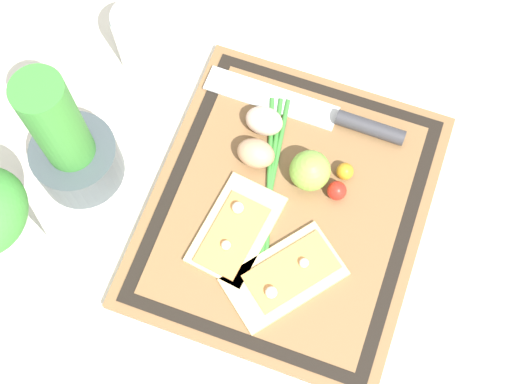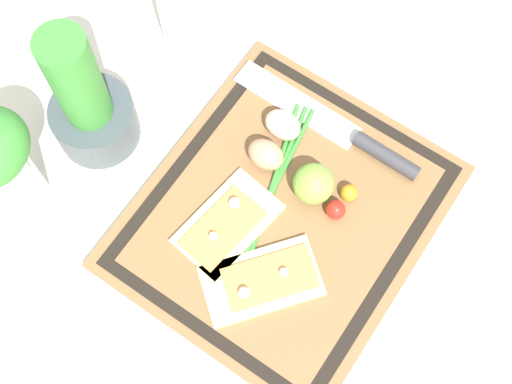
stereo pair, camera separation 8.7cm
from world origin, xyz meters
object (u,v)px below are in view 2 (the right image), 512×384
at_px(egg_brown, 266,154).
at_px(cherry_tomato_yellow, 349,193).
at_px(knife, 356,138).
at_px(egg_pink, 283,125).
at_px(pizza_slice_near, 263,281).
at_px(lime, 314,184).
at_px(pizza_slice_far, 227,224).
at_px(herb_pot, 88,106).
at_px(cherry_tomato_red, 336,210).
at_px(sauce_jar, 185,21).

distance_m(egg_brown, cherry_tomato_yellow, 0.13).
distance_m(knife, cherry_tomato_yellow, 0.09).
bearing_deg(egg_pink, cherry_tomato_yellow, -103.62).
xyz_separation_m(pizza_slice_near, egg_brown, (0.15, 0.09, 0.01)).
distance_m(egg_brown, lime, 0.08).
relative_size(knife, egg_pink, 5.57).
xyz_separation_m(pizza_slice_near, pizza_slice_far, (0.04, 0.08, 0.00)).
bearing_deg(pizza_slice_far, egg_pink, 5.58).
bearing_deg(herb_pot, knife, -59.18).
bearing_deg(cherry_tomato_yellow, pizza_slice_far, 138.59).
bearing_deg(cherry_tomato_yellow, pizza_slice_near, 169.88).
height_order(pizza_slice_near, cherry_tomato_red, cherry_tomato_red).
bearing_deg(egg_pink, pizza_slice_near, -153.17).
relative_size(pizza_slice_far, cherry_tomato_red, 5.66).
bearing_deg(lime, egg_pink, 57.75).
bearing_deg(sauce_jar, pizza_slice_near, -129.41).
height_order(pizza_slice_far, herb_pot, herb_pot).
xyz_separation_m(egg_pink, cherry_tomato_red, (-0.06, -0.13, -0.01)).
height_order(pizza_slice_near, lime, lime).
distance_m(pizza_slice_far, lime, 0.13).
height_order(knife, egg_pink, egg_pink).
relative_size(pizza_slice_far, sauce_jar, 1.38).
xyz_separation_m(cherry_tomato_yellow, sauce_jar, (0.09, 0.34, 0.02)).
bearing_deg(egg_pink, herb_pot, 122.70).
height_order(pizza_slice_near, pizza_slice_far, same).
bearing_deg(herb_pot, pizza_slice_near, -99.64).
height_order(lime, cherry_tomato_red, lime).
bearing_deg(cherry_tomato_red, egg_pink, 63.69).
bearing_deg(pizza_slice_near, knife, 1.35).
bearing_deg(sauce_jar, lime, -110.59).
height_order(cherry_tomato_red, herb_pot, herb_pot).
bearing_deg(sauce_jar, herb_pot, 176.57).
bearing_deg(knife, pizza_slice_near, -178.65).
height_order(pizza_slice_near, egg_brown, egg_brown).
bearing_deg(sauce_jar, pizza_slice_far, -133.95).
bearing_deg(cherry_tomato_red, egg_brown, 84.22).
bearing_deg(lime, sauce_jar, 69.41).
xyz_separation_m(cherry_tomato_red, sauce_jar, (0.12, 0.34, 0.02)).
height_order(egg_pink, cherry_tomato_red, egg_pink).
relative_size(cherry_tomato_yellow, sauce_jar, 0.22).
bearing_deg(egg_pink, sauce_jar, 74.74).
xyz_separation_m(lime, herb_pot, (-0.09, 0.31, 0.04)).
bearing_deg(knife, pizza_slice_far, 159.19).
xyz_separation_m(egg_pink, lime, (-0.05, -0.08, 0.01)).
height_order(egg_brown, cherry_tomato_red, egg_brown).
distance_m(pizza_slice_near, egg_brown, 0.18).
relative_size(egg_brown, sauce_jar, 0.49).
distance_m(lime, herb_pot, 0.32).
bearing_deg(pizza_slice_far, lime, -32.82).
height_order(egg_pink, sauce_jar, sauce_jar).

